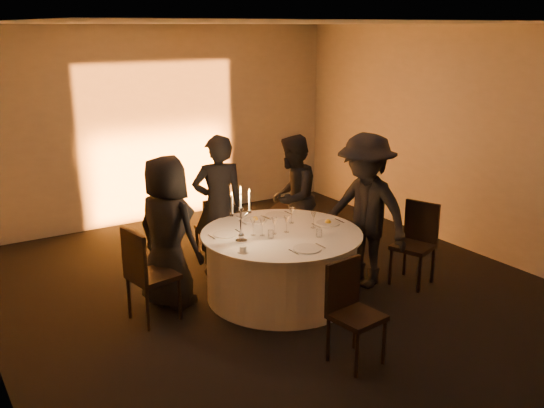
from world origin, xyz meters
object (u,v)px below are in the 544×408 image
guest_left (167,232)px  guest_back_right (292,197)px  guest_right (365,211)px  candelabra (241,223)px  chair_back_left (214,225)px  chair_front (351,306)px  chair_right (416,238)px  coffee_cup (243,249)px  chair_back_right (296,202)px  banquet_table (281,265)px  chair_left (145,270)px  guest_back_left (219,206)px

guest_left → guest_back_right: (1.96, 0.49, -0.02)m
guest_back_right → guest_right: size_ratio=0.90×
guest_left → candelabra: (0.62, -0.52, 0.14)m
guest_back_right → candelabra: (-1.34, -1.00, 0.17)m
chair_back_left → chair_front: bearing=92.9°
chair_right → candelabra: candelabra is taller
guest_left → coffee_cup: guest_left is taller
candelabra → chair_front: bearing=-77.6°
chair_right → guest_left: bearing=-129.4°
guest_right → chair_front: bearing=-56.5°
guest_back_right → candelabra: 1.68m
chair_right → candelabra: bearing=-122.2°
guest_back_right → guest_right: 1.22m
chair_back_left → candelabra: (-0.40, -1.44, 0.51)m
chair_back_right → guest_back_right: bearing=12.4°
guest_back_right → candelabra: guest_back_right is taller
chair_right → coffee_cup: 2.27m
banquet_table → chair_left: bearing=171.5°
chair_left → chair_back_right: (2.64, 1.12, 0.04)m
chair_front → coffee_cup: (-0.46, 1.17, 0.26)m
chair_back_right → guest_back_right: guest_back_right is taller
chair_left → chair_back_right: chair_back_right is taller
guest_back_right → coffee_cup: (-1.47, -1.28, -0.02)m
guest_back_left → coffee_cup: guest_back_left is taller
chair_back_left → guest_back_right: (0.93, -0.44, 0.34)m
chair_back_left → guest_right: size_ratio=0.47×
coffee_cup → guest_back_right: bearing=41.1°
coffee_cup → chair_front: bearing=-68.7°
guest_right → coffee_cup: 1.68m
chair_back_right → chair_right: bearing=67.2°
chair_left → chair_back_right: 2.87m
chair_front → candelabra: 1.55m
banquet_table → chair_front: size_ratio=1.89×
chair_right → guest_right: 0.73m
chair_left → chair_back_left: 1.83m
chair_back_left → chair_back_right: chair_back_right is taller
banquet_table → chair_back_left: (-0.12, 1.42, 0.09)m
banquet_table → candelabra: candelabra is taller
guest_back_left → candelabra: bearing=90.9°
coffee_cup → candelabra: (0.14, 0.28, 0.19)m
chair_right → guest_back_left: guest_back_left is taller
chair_right → guest_back_left: bearing=-148.3°
candelabra → guest_right: bearing=-7.2°
chair_back_left → chair_back_right: (1.25, -0.07, 0.13)m
guest_right → guest_back_right: bearing=177.5°
chair_back_left → chair_back_right: 1.25m
chair_right → guest_back_right: 1.70m
guest_back_right → coffee_cup: bearing=1.6°
chair_left → guest_right: guest_right is taller
chair_left → chair_right: bearing=-112.9°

